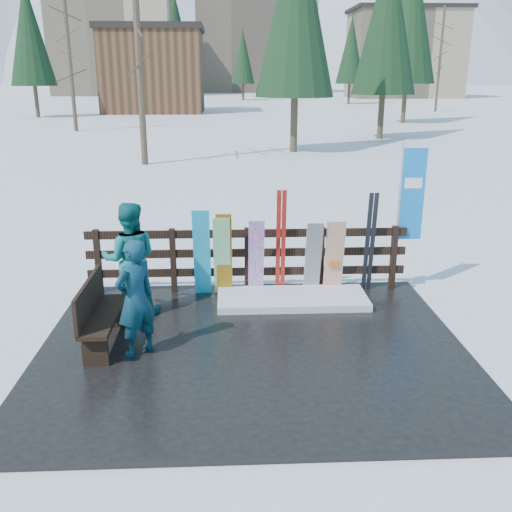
{
  "coord_description": "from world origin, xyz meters",
  "views": [
    {
      "loc": [
        -0.3,
        -7.33,
        3.75
      ],
      "look_at": [
        0.09,
        1.0,
        1.1
      ],
      "focal_mm": 40.0,
      "sensor_mm": 36.0,
      "label": 1
    }
  ],
  "objects_px": {
    "snowboard_3": "(256,257)",
    "snowboard_5": "(334,257)",
    "rental_flag": "(409,200)",
    "person_back": "(130,259)",
    "snowboard_0": "(202,253)",
    "snowboard_2": "(224,255)",
    "bench": "(98,312)",
    "snowboard_1": "(222,257)",
    "person_front": "(135,298)",
    "snowboard_4": "(313,258)"
  },
  "relations": [
    {
      "from": "snowboard_3",
      "to": "person_front",
      "type": "xyz_separation_m",
      "value": [
        -1.72,
        -2.14,
        0.13
      ]
    },
    {
      "from": "person_back",
      "to": "snowboard_2",
      "type": "bearing_deg",
      "value": -160.32
    },
    {
      "from": "snowboard_5",
      "to": "rental_flag",
      "type": "distance_m",
      "value": 1.64
    },
    {
      "from": "person_back",
      "to": "snowboard_3",
      "type": "bearing_deg",
      "value": -166.58
    },
    {
      "from": "snowboard_1",
      "to": "snowboard_2",
      "type": "bearing_deg",
      "value": -0.0
    },
    {
      "from": "snowboard_1",
      "to": "rental_flag",
      "type": "height_order",
      "value": "rental_flag"
    },
    {
      "from": "bench",
      "to": "snowboard_1",
      "type": "distance_m",
      "value": 2.54
    },
    {
      "from": "person_front",
      "to": "snowboard_5",
      "type": "bearing_deg",
      "value": 170.46
    },
    {
      "from": "snowboard_2",
      "to": "snowboard_0",
      "type": "bearing_deg",
      "value": 180.0
    },
    {
      "from": "snowboard_0",
      "to": "rental_flag",
      "type": "bearing_deg",
      "value": 4.29
    },
    {
      "from": "snowboard_5",
      "to": "person_front",
      "type": "xyz_separation_m",
      "value": [
        -3.07,
        -2.14,
        0.16
      ]
    },
    {
      "from": "bench",
      "to": "snowboard_0",
      "type": "distance_m",
      "value": 2.33
    },
    {
      "from": "snowboard_4",
      "to": "person_front",
      "type": "xyz_separation_m",
      "value": [
        -2.71,
        -2.14,
        0.16
      ]
    },
    {
      "from": "snowboard_3",
      "to": "rental_flag",
      "type": "height_order",
      "value": "rental_flag"
    },
    {
      "from": "snowboard_0",
      "to": "snowboard_4",
      "type": "height_order",
      "value": "snowboard_0"
    },
    {
      "from": "snowboard_3",
      "to": "person_front",
      "type": "distance_m",
      "value": 2.75
    },
    {
      "from": "snowboard_0",
      "to": "snowboard_3",
      "type": "relative_size",
      "value": 1.12
    },
    {
      "from": "snowboard_3",
      "to": "snowboard_4",
      "type": "distance_m",
      "value": 0.99
    },
    {
      "from": "snowboard_2",
      "to": "rental_flag",
      "type": "bearing_deg",
      "value": 4.8
    },
    {
      "from": "person_front",
      "to": "person_back",
      "type": "bearing_deg",
      "value": -122.59
    },
    {
      "from": "snowboard_1",
      "to": "snowboard_5",
      "type": "height_order",
      "value": "snowboard_1"
    },
    {
      "from": "snowboard_0",
      "to": "snowboard_5",
      "type": "relative_size",
      "value": 1.17
    },
    {
      "from": "snowboard_2",
      "to": "snowboard_5",
      "type": "distance_m",
      "value": 1.9
    },
    {
      "from": "snowboard_3",
      "to": "snowboard_5",
      "type": "xyz_separation_m",
      "value": [
        1.35,
        0.0,
        -0.02
      ]
    },
    {
      "from": "snowboard_0",
      "to": "snowboard_2",
      "type": "height_order",
      "value": "snowboard_0"
    },
    {
      "from": "snowboard_0",
      "to": "person_back",
      "type": "distance_m",
      "value": 1.3
    },
    {
      "from": "rental_flag",
      "to": "snowboard_1",
      "type": "bearing_deg",
      "value": -175.26
    },
    {
      "from": "snowboard_0",
      "to": "snowboard_2",
      "type": "relative_size",
      "value": 1.06
    },
    {
      "from": "snowboard_2",
      "to": "person_back",
      "type": "height_order",
      "value": "person_back"
    },
    {
      "from": "snowboard_1",
      "to": "rental_flag",
      "type": "bearing_deg",
      "value": 4.74
    },
    {
      "from": "bench",
      "to": "snowboard_4",
      "type": "distance_m",
      "value": 3.78
    },
    {
      "from": "snowboard_4",
      "to": "person_front",
      "type": "relative_size",
      "value": 0.82
    },
    {
      "from": "snowboard_3",
      "to": "snowboard_5",
      "type": "relative_size",
      "value": 1.05
    },
    {
      "from": "bench",
      "to": "snowboard_2",
      "type": "bearing_deg",
      "value": 46.48
    },
    {
      "from": "snowboard_2",
      "to": "person_back",
      "type": "relative_size",
      "value": 0.82
    },
    {
      "from": "person_front",
      "to": "bench",
      "type": "bearing_deg",
      "value": -70.2
    },
    {
      "from": "snowboard_1",
      "to": "snowboard_2",
      "type": "distance_m",
      "value": 0.05
    },
    {
      "from": "snowboard_0",
      "to": "person_front",
      "type": "bearing_deg",
      "value": -110.36
    },
    {
      "from": "bench",
      "to": "snowboard_5",
      "type": "relative_size",
      "value": 1.12
    },
    {
      "from": "rental_flag",
      "to": "person_back",
      "type": "xyz_separation_m",
      "value": [
        -4.69,
        -0.96,
        -0.7
      ]
    },
    {
      "from": "snowboard_4",
      "to": "bench",
      "type": "bearing_deg",
      "value": -150.64
    },
    {
      "from": "snowboard_5",
      "to": "person_front",
      "type": "distance_m",
      "value": 3.75
    },
    {
      "from": "snowboard_3",
      "to": "snowboard_4",
      "type": "bearing_deg",
      "value": 0.0
    },
    {
      "from": "snowboard_1",
      "to": "person_back",
      "type": "bearing_deg",
      "value": -154.24
    },
    {
      "from": "person_front",
      "to": "person_back",
      "type": "xyz_separation_m",
      "value": [
        -0.3,
        1.45,
        0.09
      ]
    },
    {
      "from": "snowboard_0",
      "to": "snowboard_2",
      "type": "distance_m",
      "value": 0.38
    },
    {
      "from": "bench",
      "to": "snowboard_0",
      "type": "relative_size",
      "value": 0.96
    },
    {
      "from": "snowboard_5",
      "to": "person_front",
      "type": "bearing_deg",
      "value": -145.17
    },
    {
      "from": "snowboard_1",
      "to": "rental_flag",
      "type": "relative_size",
      "value": 0.55
    },
    {
      "from": "rental_flag",
      "to": "person_back",
      "type": "distance_m",
      "value": 4.84
    }
  ]
}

